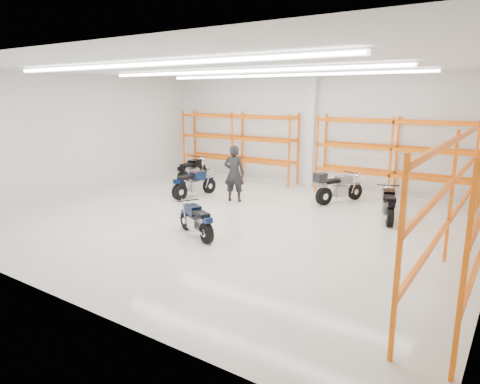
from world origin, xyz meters
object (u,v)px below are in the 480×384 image
Objects in this scene: motorcycle_back_c at (336,188)px; motorcycle_back_d at (388,206)px; motorcycle_back_b at (193,184)px; standing_man at (234,173)px; structural_column at (311,132)px; motorcycle_back_a at (192,172)px; motorcycle_main at (197,222)px.

motorcycle_back_d is (2.13, -1.18, -0.08)m from motorcycle_back_c.
motorcycle_back_b is 1.06× the size of motorcycle_back_d.
motorcycle_back_b is at bearing -8.08° from standing_man.
motorcycle_back_d is 0.43× the size of structural_column.
motorcycle_back_b is at bearing -155.94° from motorcycle_back_c.
motorcycle_back_a is 1.07× the size of motorcycle_back_c.
structural_column reaches higher than motorcycle_back_d.
motorcycle_main is at bearing -106.58° from motorcycle_back_c.
motorcycle_main is 0.78× the size of motorcycle_back_a.
structural_column is (2.80, 4.15, 1.77)m from motorcycle_back_b.
structural_column reaches higher than motorcycle_back_b.
motorcycle_back_b is 5.20m from motorcycle_back_c.
standing_man is (3.31, -1.56, 0.49)m from motorcycle_back_a.
standing_man reaches higher than motorcycle_back_a.
motorcycle_back_a is 3.70m from standing_man.
structural_column is (-4.08, 3.22, 1.78)m from motorcycle_back_d.
motorcycle_back_c is 0.46× the size of structural_column.
motorcycle_back_d is 5.31m from standing_man.
motorcycle_back_c reaches higher than motorcycle_back_b.
motorcycle_back_d is at bearing -29.00° from motorcycle_back_c.
motorcycle_back_a is at bearing -45.51° from standing_man.
motorcycle_back_d is at bearing 7.77° from motorcycle_back_b.
motorcycle_main is at bearing -130.67° from motorcycle_back_d.
motorcycle_back_d is at bearing 166.14° from standing_man.
motorcycle_main is 4.14m from standing_man.
motorcycle_back_c is at bearing 1.83° from motorcycle_back_a.
motorcycle_back_c is 2.44m from motorcycle_back_d.
structural_column is at bearing 92.10° from motorcycle_main.
motorcycle_main is 0.87× the size of standing_man.
motorcycle_back_d is 0.97× the size of standing_man.
standing_man is (-1.45, 3.83, 0.58)m from motorcycle_main.
motorcycle_back_c is 1.04× the size of standing_man.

